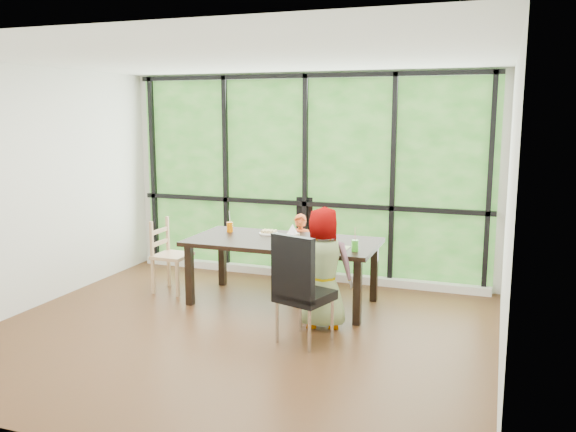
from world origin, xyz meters
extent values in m
plane|color=black|center=(0.00, 0.00, 0.00)|extent=(5.00, 5.00, 0.00)
plane|color=silver|center=(0.00, 2.25, 1.35)|extent=(5.00, 0.00, 5.00)
cube|color=#205317|center=(0.00, 2.23, 1.35)|extent=(4.80, 0.02, 2.65)
cube|color=silver|center=(0.00, 2.15, 0.05)|extent=(4.80, 0.12, 0.10)
cube|color=black|center=(0.11, 1.05, 0.38)|extent=(2.24, 1.22, 0.75)
cube|color=black|center=(0.12, 2.07, 0.54)|extent=(0.51, 0.51, 1.08)
cube|color=black|center=(0.72, 0.00, 0.54)|extent=(0.58, 0.58, 1.08)
cube|color=tan|center=(-1.33, 1.03, 0.45)|extent=(0.41, 0.42, 0.90)
imported|color=#DB5321|center=(0.11, 1.68, 0.47)|extent=(0.35, 0.24, 0.94)
imported|color=slate|center=(0.75, 0.46, 0.63)|extent=(0.69, 0.54, 1.25)
cube|color=tan|center=(0.72, 0.83, 0.75)|extent=(0.41, 0.30, 0.01)
cylinder|color=white|center=(-0.17, 1.31, 0.76)|extent=(0.23, 0.23, 0.01)
cylinder|color=white|center=(0.73, 0.80, 0.76)|extent=(0.26, 0.26, 0.02)
cylinder|color=orange|center=(-0.66, 1.27, 0.81)|extent=(0.08, 0.08, 0.12)
cylinder|color=green|center=(1.02, 0.78, 0.81)|extent=(0.08, 0.08, 0.12)
cube|color=tan|center=(0.27, 0.92, 0.81)|extent=(0.13, 0.13, 0.11)
cylinder|color=white|center=(-0.66, 1.27, 0.91)|extent=(0.01, 0.04, 0.20)
cylinder|color=pink|center=(1.02, 0.78, 0.91)|extent=(0.01, 0.04, 0.20)
cone|color=white|center=(0.27, 0.92, 0.92)|extent=(0.12, 0.12, 0.11)
camera|label=1|loc=(2.43, -5.22, 2.20)|focal=37.27mm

